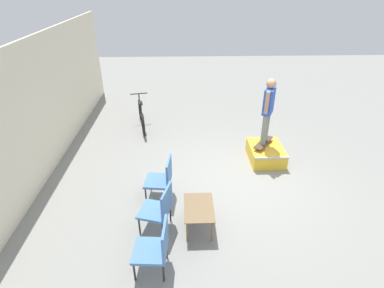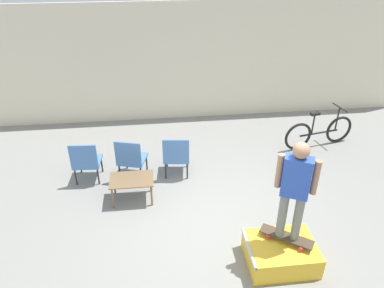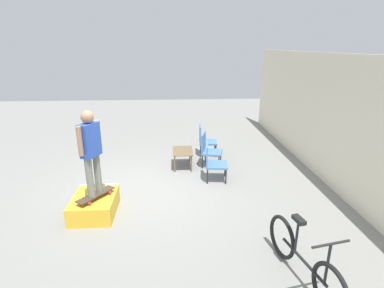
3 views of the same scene
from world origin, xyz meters
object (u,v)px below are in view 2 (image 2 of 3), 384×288
patio_chair_center (131,157)px  skateboard_on_ramp (286,237)px  coffee_table (132,182)px  skate_ramp_box (281,253)px  person_skater (295,185)px  patio_chair_right (176,155)px  bicycle (319,132)px  patio_chair_left (86,160)px

patio_chair_center → skateboard_on_ramp: bearing=150.0°
coffee_table → skate_ramp_box: bearing=-38.6°
skateboard_on_ramp → person_skater: (0.00, 0.00, 0.96)m
coffee_table → patio_chair_center: 0.71m
person_skater → patio_chair_center: 3.52m
skateboard_on_ramp → patio_chair_right: patio_chair_right is taller
coffee_table → person_skater: bearing=-36.5°
coffee_table → bicycle: 4.52m
skateboard_on_ramp → patio_chair_left: 4.06m
coffee_table → patio_chair_right: bearing=38.3°
patio_chair_left → bicycle: size_ratio=0.53×
patio_chair_right → bicycle: 3.48m
skateboard_on_ramp → patio_chair_left: (-3.25, 2.44, 0.05)m
bicycle → skate_ramp_box: bearing=-132.2°
skateboard_on_ramp → patio_chair_center: patio_chair_center is taller
coffee_table → patio_chair_left: 1.14m
skateboard_on_ramp → person_skater: size_ratio=0.47×
skateboard_on_ramp → person_skater: bearing=35.9°
skate_ramp_box → patio_chair_left: bearing=141.7°
patio_chair_center → bicycle: (4.29, 0.82, -0.14)m
skate_ramp_box → coffee_table: 2.91m
skateboard_on_ramp → coffee_table: 2.92m
skate_ramp_box → patio_chair_right: (-1.38, 2.51, 0.31)m
patio_chair_left → patio_chair_right: same height
skate_ramp_box → bicycle: 3.88m
bicycle → patio_chair_center: bearing=179.5°
skateboard_on_ramp → coffee_table: size_ratio=0.96×
skate_ramp_box → skateboard_on_ramp: 0.29m
skate_ramp_box → skateboard_on_ramp: bearing=40.5°
coffee_table → patio_chair_left: patio_chair_left is taller
patio_chair_right → bicycle: bearing=-159.8°
patio_chair_right → coffee_table: bearing=44.9°
skate_ramp_box → person_skater: person_skater is taller
patio_chair_center → patio_chair_right: (0.91, -0.00, 0.00)m
skateboard_on_ramp → coffee_table: bearing=179.4°
bicycle → skateboard_on_ramp: bearing=-131.7°
skateboard_on_ramp → bicycle: bicycle is taller
coffee_table → patio_chair_right: patio_chair_right is taller
patio_chair_left → patio_chair_center: (0.87, 0.00, 0.00)m
patio_chair_center → patio_chair_right: bearing=-164.4°
person_skater → patio_chair_right: 2.99m
bicycle → person_skater: bearing=-131.7°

